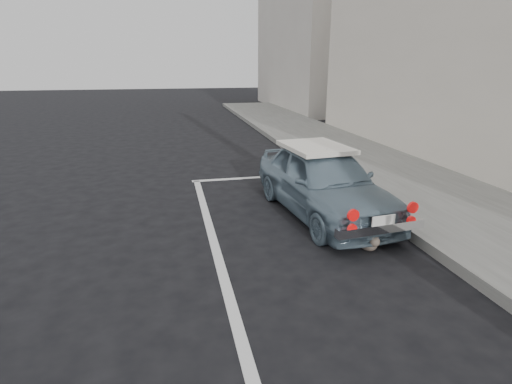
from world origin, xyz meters
TOP-DOWN VIEW (x-y plane):
  - building_far at (6.35, 20.00)m, footprint 3.50×10.00m
  - pline_front at (0.50, 6.50)m, footprint 3.00×0.12m
  - pline_side at (-0.90, 3.00)m, footprint 0.12×7.00m
  - retro_coupe at (0.99, 4.13)m, footprint 1.65×3.41m
  - cat at (1.08, 2.71)m, footprint 0.28×0.50m

SIDE VIEW (x-z plane):
  - pline_front at x=0.50m, z-range 0.00..0.01m
  - pline_side at x=-0.90m, z-range 0.00..0.01m
  - cat at x=1.08m, z-range -0.01..0.26m
  - retro_coupe at x=0.99m, z-range 0.01..1.13m
  - building_far at x=6.35m, z-range 0.00..8.00m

